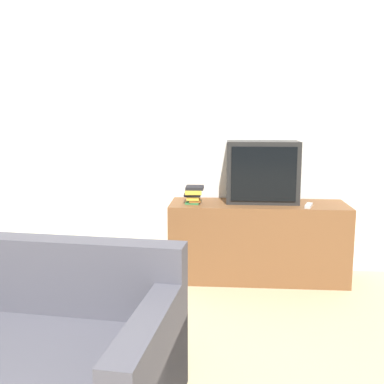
% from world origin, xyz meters
% --- Properties ---
extents(wall_back, '(9.00, 0.06, 2.60)m').
position_xyz_m(wall_back, '(0.00, 3.03, 1.30)').
color(wall_back, white).
rests_on(wall_back, ground_plane).
extents(tv_stand, '(1.58, 0.52, 0.70)m').
position_xyz_m(tv_stand, '(0.80, 2.72, 0.35)').
color(tv_stand, brown).
rests_on(tv_stand, ground_plane).
extents(television, '(0.64, 0.36, 0.55)m').
position_xyz_m(television, '(0.83, 2.80, 0.98)').
color(television, black).
rests_on(television, tv_stand).
extents(book_stack, '(0.17, 0.22, 0.15)m').
position_xyz_m(book_stack, '(0.22, 2.68, 0.79)').
color(book_stack, '#2D753D').
rests_on(book_stack, tv_stand).
extents(remote_on_stand, '(0.10, 0.18, 0.02)m').
position_xyz_m(remote_on_stand, '(1.22, 2.59, 0.71)').
color(remote_on_stand, '#B7B7B7').
rests_on(remote_on_stand, tv_stand).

